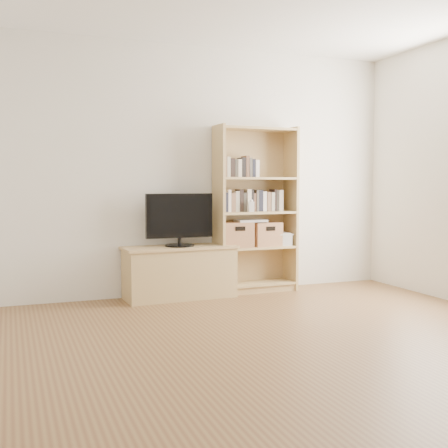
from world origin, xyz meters
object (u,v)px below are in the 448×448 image
baby_monitor (251,207)px  laptop (251,221)px  bookshelf (256,210)px  basket_right (265,234)px  television (179,220)px  basket_left (236,235)px  tv_stand (180,273)px

baby_monitor → laptop: size_ratio=0.34×
baby_monitor → bookshelf: bearing=58.8°
bookshelf → basket_right: 0.29m
television → baby_monitor: size_ratio=6.39×
basket_left → basket_right: 0.35m
tv_stand → laptop: size_ratio=3.50×
basket_left → basket_right: bearing=2.6°
laptop → television: bearing=-175.7°
television → basket_left: bearing=3.0°
laptop → bookshelf: bearing=21.2°
laptop → baby_monitor: bearing=-105.6°
television → baby_monitor: (0.77, -0.05, 0.12)m
tv_stand → basket_right: bearing=0.2°
bookshelf → basket_right: (0.11, -0.00, -0.27)m
tv_stand → bookshelf: size_ratio=0.62×
basket_left → basket_right: size_ratio=1.04×
tv_stand → baby_monitor: 1.02m
television → basket_right: size_ratio=2.24×
basket_right → tv_stand: bearing=178.7°
television → basket_left: size_ratio=2.15×
bookshelf → television: (-0.87, -0.05, -0.09)m
bookshelf → laptop: bookshelf is taller
basket_left → bookshelf: bearing=3.8°
basket_right → laptop: laptop is taller
bookshelf → television: bookshelf is taller
television → laptop: (0.80, 0.03, -0.03)m
television → laptop: 0.80m
tv_stand → bookshelf: bearing=0.6°
baby_monitor → basket_right: bearing=38.1°
bookshelf → basket_left: bookshelf is taller
tv_stand → television: 0.55m
tv_stand → baby_monitor: baby_monitor is taller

